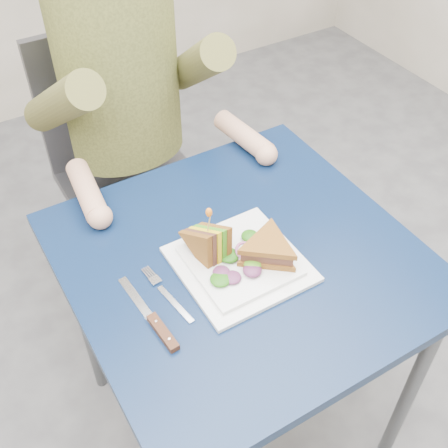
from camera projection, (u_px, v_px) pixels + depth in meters
ground at (237, 413)px, 1.75m from camera, size 4.00×4.00×0.00m
table at (241, 278)px, 1.30m from camera, size 0.75×0.75×0.73m
chair at (121, 152)px, 1.83m from camera, size 0.42×0.40×0.93m
diner at (120, 61)px, 1.50m from camera, size 0.54×0.59×0.74m
plate at (240, 263)px, 1.22m from camera, size 0.26×0.26×0.02m
sandwich_flat at (268, 249)px, 1.20m from camera, size 0.20×0.20×0.05m
sandwich_upright at (210, 244)px, 1.20m from camera, size 0.08×0.14×0.14m
fork at (168, 295)px, 1.16m from camera, size 0.04×0.18×0.01m
knife at (158, 326)px, 1.10m from camera, size 0.03×0.22×0.02m
toothpick at (209, 222)px, 1.15m from camera, size 0.01×0.01×0.06m
toothpick_frill at (209, 212)px, 1.13m from camera, size 0.01×0.01×0.02m
lettuce_spill at (239, 253)px, 1.21m from camera, size 0.15×0.13×0.02m
onion_ring at (245, 251)px, 1.21m from camera, size 0.04×0.04×0.02m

